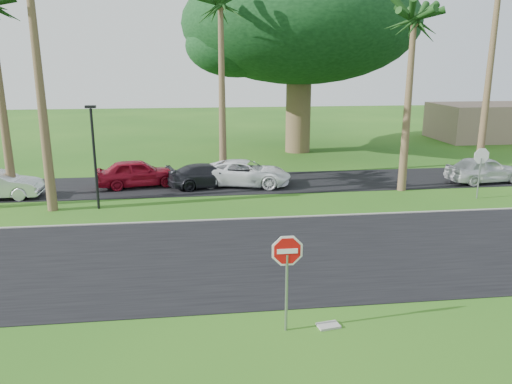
{
  "coord_description": "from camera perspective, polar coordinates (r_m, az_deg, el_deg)",
  "views": [
    {
      "loc": [
        -1.62,
        -13.93,
        6.45
      ],
      "look_at": [
        0.6,
        3.72,
        1.8
      ],
      "focal_mm": 35.0,
      "sensor_mm": 36.0,
      "label": 1
    }
  ],
  "objects": [
    {
      "name": "parking_strip",
      "position": [
        27.25,
        -3.55,
        0.95
      ],
      "size": [
        120.0,
        5.0,
        0.02
      ],
      "primitive_type": "cube",
      "color": "black",
      "rests_on": "ground"
    },
    {
      "name": "car_dark",
      "position": [
        26.56,
        -5.56,
        1.87
      ],
      "size": [
        4.49,
        2.7,
        1.22
      ],
      "primitive_type": "imported",
      "rotation": [
        0.0,
        0.0,
        1.82
      ],
      "color": "black",
      "rests_on": "ground"
    },
    {
      "name": "car_minivan",
      "position": [
        26.71,
        -1.24,
        2.16
      ],
      "size": [
        5.25,
        3.35,
        1.35
      ],
      "primitive_type": "imported",
      "rotation": [
        0.0,
        0.0,
        1.33
      ],
      "color": "white",
      "rests_on": "ground"
    },
    {
      "name": "curb",
      "position": [
        21.05,
        -2.41,
        -3.13
      ],
      "size": [
        120.0,
        0.12,
        0.06
      ],
      "primitive_type": "cube",
      "color": "gray",
      "rests_on": "ground"
    },
    {
      "name": "palm_right_near",
      "position": [
        26.24,
        17.6,
        17.81
      ],
      "size": [
        5.0,
        5.0,
        9.5
      ],
      "color": "brown",
      "rests_on": "ground"
    },
    {
      "name": "utility_slab",
      "position": [
        13.09,
        8.27,
        -14.87
      ],
      "size": [
        0.6,
        0.44,
        0.06
      ],
      "primitive_type": "cube",
      "rotation": [
        0.0,
        0.0,
        0.17
      ],
      "color": "#979790",
      "rests_on": "ground"
    },
    {
      "name": "car_red",
      "position": [
        27.22,
        -13.36,
        2.11
      ],
      "size": [
        4.54,
        2.57,
        1.46
      ],
      "primitive_type": "imported",
      "rotation": [
        0.0,
        0.0,
        1.78
      ],
      "color": "maroon",
      "rests_on": "ground"
    },
    {
      "name": "stop_sign_far",
      "position": [
        26.23,
        24.3,
        3.08
      ],
      "size": [
        1.05,
        0.07,
        2.62
      ],
      "rotation": [
        0.0,
        0.0,
        3.14
      ],
      "color": "gray",
      "rests_on": "ground"
    },
    {
      "name": "palm_center",
      "position": [
        28.11,
        -4.08,
        20.16
      ],
      "size": [
        5.0,
        5.0,
        10.5
      ],
      "color": "brown",
      "rests_on": "ground"
    },
    {
      "name": "stop_sign_near",
      "position": [
        12.07,
        3.56,
        -8.16
      ],
      "size": [
        1.05,
        0.07,
        2.62
      ],
      "color": "gray",
      "rests_on": "ground"
    },
    {
      "name": "car_pickup",
      "position": [
        30.13,
        24.63,
        2.33
      ],
      "size": [
        4.37,
        2.14,
        1.43
      ],
      "primitive_type": "imported",
      "rotation": [
        0.0,
        0.0,
        1.68
      ],
      "color": "silver",
      "rests_on": "ground"
    },
    {
      "name": "streetlight_right",
      "position": [
        23.16,
        -18.02,
        4.49
      ],
      "size": [
        0.45,
        0.25,
        4.64
      ],
      "color": "black",
      "rests_on": "ground"
    },
    {
      "name": "canopy_tree",
      "position": [
        36.81,
        5.06,
        18.48
      ],
      "size": [
        16.5,
        16.5,
        13.12
      ],
      "color": "brown",
      "rests_on": "ground"
    },
    {
      "name": "building_far",
      "position": [
        47.7,
        25.59,
        7.27
      ],
      "size": [
        10.0,
        6.0,
        3.0
      ],
      "primitive_type": "cube",
      "color": "gray",
      "rests_on": "ground"
    },
    {
      "name": "road",
      "position": [
        17.26,
        -1.26,
        -7.27
      ],
      "size": [
        120.0,
        8.0,
        0.02
      ],
      "primitive_type": "cube",
      "color": "black",
      "rests_on": "ground"
    },
    {
      "name": "ground",
      "position": [
        15.43,
        -0.48,
        -10.05
      ],
      "size": [
        120.0,
        120.0,
        0.0
      ],
      "primitive_type": "plane",
      "color": "#1F5014",
      "rests_on": "ground"
    }
  ]
}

